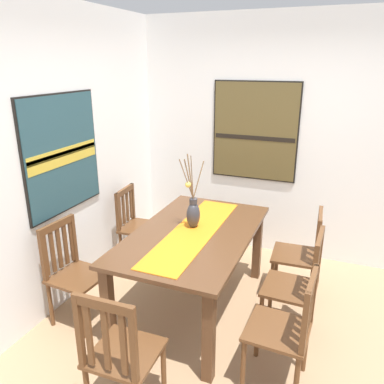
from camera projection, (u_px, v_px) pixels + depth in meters
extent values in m
cube|color=#A37F5B|center=(249.00, 352.00, 3.06)|extent=(6.40, 6.40, 0.03)
cube|color=white|center=(44.00, 165.00, 3.28)|extent=(6.40, 0.12, 2.70)
cube|color=white|center=(296.00, 141.00, 4.25)|extent=(0.12, 6.40, 2.70)
cube|color=#51331E|center=(194.00, 234.00, 3.35)|extent=(1.67, 0.99, 0.03)
cube|color=#51331E|center=(209.00, 337.00, 2.67)|extent=(0.08, 0.08, 0.74)
cube|color=#51331E|center=(257.00, 245.00, 3.99)|extent=(0.08, 0.08, 0.74)
cube|color=#51331E|center=(108.00, 309.00, 2.96)|extent=(0.08, 0.08, 0.74)
cube|color=#51331E|center=(184.00, 233.00, 4.28)|extent=(0.08, 0.08, 0.74)
cube|color=orange|center=(194.00, 231.00, 3.34)|extent=(1.53, 0.36, 0.01)
ellipsoid|color=#333338|center=(193.00, 215.00, 3.40)|extent=(0.14, 0.12, 0.23)
cylinder|color=#333338|center=(193.00, 201.00, 3.35)|extent=(0.07, 0.07, 0.05)
cylinder|color=brown|center=(192.00, 178.00, 3.17)|extent=(0.23, 0.07, 0.44)
cylinder|color=brown|center=(186.00, 180.00, 3.25)|extent=(0.12, 0.09, 0.38)
cylinder|color=brown|center=(198.00, 180.00, 3.33)|extent=(0.12, 0.06, 0.32)
cylinder|color=brown|center=(189.00, 179.00, 3.27)|extent=(0.07, 0.07, 0.37)
cylinder|color=brown|center=(190.00, 177.00, 3.29)|extent=(0.02, 0.07, 0.40)
sphere|color=#E5CC4C|center=(188.00, 185.00, 3.28)|extent=(0.05, 0.05, 0.05)
cube|color=brown|center=(142.00, 227.00, 4.27)|extent=(0.45, 0.45, 0.03)
cylinder|color=brown|center=(163.00, 241.00, 4.45)|extent=(0.04, 0.04, 0.42)
cylinder|color=brown|center=(151.00, 255.00, 4.12)|extent=(0.04, 0.04, 0.42)
cylinder|color=brown|center=(135.00, 237.00, 4.55)|extent=(0.04, 0.04, 0.42)
cylinder|color=brown|center=(121.00, 250.00, 4.23)|extent=(0.04, 0.04, 0.42)
cube|color=brown|center=(133.00, 201.00, 4.41)|extent=(0.04, 0.04, 0.43)
cube|color=brown|center=(118.00, 212.00, 4.09)|extent=(0.04, 0.04, 0.43)
cube|color=brown|center=(124.00, 191.00, 4.19)|extent=(0.38, 0.06, 0.06)
cube|color=brown|center=(131.00, 204.00, 4.38)|extent=(0.04, 0.02, 0.34)
cube|color=brown|center=(127.00, 206.00, 4.29)|extent=(0.04, 0.02, 0.34)
cube|color=brown|center=(124.00, 209.00, 4.21)|extent=(0.04, 0.02, 0.34)
cube|color=brown|center=(120.00, 212.00, 4.13)|extent=(0.04, 0.02, 0.34)
cube|color=brown|center=(289.00, 288.00, 3.13)|extent=(0.43, 0.43, 0.03)
cylinder|color=brown|center=(261.00, 318.00, 3.12)|extent=(0.04, 0.04, 0.42)
cylinder|color=brown|center=(271.00, 294.00, 3.43)|extent=(0.04, 0.04, 0.42)
cylinder|color=brown|center=(306.00, 330.00, 2.98)|extent=(0.04, 0.04, 0.42)
cylinder|color=brown|center=(312.00, 304.00, 3.29)|extent=(0.04, 0.04, 0.42)
cube|color=brown|center=(314.00, 275.00, 2.82)|extent=(0.04, 0.04, 0.50)
cube|color=brown|center=(319.00, 254.00, 3.13)|extent=(0.04, 0.04, 0.50)
cube|color=brown|center=(320.00, 239.00, 2.90)|extent=(0.38, 0.04, 0.06)
cube|color=brown|center=(314.00, 275.00, 2.85)|extent=(0.04, 0.02, 0.41)
cube|color=brown|center=(316.00, 271.00, 2.91)|extent=(0.04, 0.02, 0.41)
cube|color=brown|center=(317.00, 266.00, 2.98)|extent=(0.04, 0.02, 0.41)
cube|color=brown|center=(318.00, 261.00, 3.05)|extent=(0.04, 0.02, 0.41)
cube|color=brown|center=(319.00, 257.00, 3.11)|extent=(0.04, 0.02, 0.41)
cube|color=brown|center=(277.00, 330.00, 2.64)|extent=(0.44, 0.44, 0.03)
cylinder|color=brown|center=(243.00, 365.00, 2.63)|extent=(0.04, 0.04, 0.42)
cylinder|color=brown|center=(257.00, 333.00, 2.94)|extent=(0.04, 0.04, 0.42)
cylinder|color=brown|center=(296.00, 383.00, 2.49)|extent=(0.04, 0.04, 0.42)
cylinder|color=brown|center=(305.00, 347.00, 2.80)|extent=(0.04, 0.04, 0.42)
cube|color=brown|center=(305.00, 324.00, 2.34)|extent=(0.04, 0.04, 0.45)
cube|color=brown|center=(313.00, 293.00, 2.64)|extent=(0.04, 0.04, 0.45)
cube|color=brown|center=(312.00, 282.00, 2.43)|extent=(0.38, 0.05, 0.06)
cube|color=brown|center=(305.00, 324.00, 2.36)|extent=(0.04, 0.02, 0.36)
cube|color=brown|center=(307.00, 317.00, 2.43)|extent=(0.04, 0.02, 0.36)
cube|color=brown|center=(309.00, 310.00, 2.49)|extent=(0.04, 0.02, 0.36)
cube|color=brown|center=(311.00, 303.00, 2.56)|extent=(0.04, 0.02, 0.36)
cube|color=brown|center=(312.00, 297.00, 2.63)|extent=(0.04, 0.02, 0.36)
cube|color=brown|center=(79.00, 277.00, 3.29)|extent=(0.45, 0.45, 0.03)
cylinder|color=brown|center=(110.00, 293.00, 3.44)|extent=(0.04, 0.04, 0.42)
cylinder|color=brown|center=(83.00, 316.00, 3.14)|extent=(0.04, 0.04, 0.42)
cylinder|color=brown|center=(79.00, 284.00, 3.59)|extent=(0.04, 0.04, 0.42)
cylinder|color=brown|center=(51.00, 304.00, 3.29)|extent=(0.04, 0.04, 0.42)
cube|color=brown|center=(74.00, 238.00, 3.45)|extent=(0.04, 0.04, 0.46)
cube|color=brown|center=(43.00, 256.00, 3.14)|extent=(0.04, 0.04, 0.46)
cube|color=brown|center=(56.00, 225.00, 3.23)|extent=(0.38, 0.06, 0.06)
cube|color=brown|center=(72.00, 241.00, 3.43)|extent=(0.04, 0.02, 0.37)
cube|color=brown|center=(66.00, 245.00, 3.36)|extent=(0.04, 0.02, 0.37)
cube|color=brown|center=(59.00, 248.00, 3.30)|extent=(0.04, 0.02, 0.37)
cube|color=brown|center=(53.00, 252.00, 3.23)|extent=(0.04, 0.02, 0.37)
cube|color=brown|center=(46.00, 256.00, 3.17)|extent=(0.04, 0.02, 0.37)
cube|color=brown|center=(295.00, 255.00, 3.66)|extent=(0.44, 0.44, 0.03)
cylinder|color=brown|center=(272.00, 281.00, 3.63)|extent=(0.04, 0.04, 0.42)
cylinder|color=brown|center=(277.00, 263.00, 3.95)|extent=(0.04, 0.04, 0.42)
cylinder|color=brown|center=(311.00, 288.00, 3.52)|extent=(0.04, 0.04, 0.42)
cylinder|color=brown|center=(313.00, 269.00, 3.84)|extent=(0.04, 0.04, 0.42)
cube|color=brown|center=(318.00, 244.00, 3.37)|extent=(0.04, 0.04, 0.44)
cube|color=brown|center=(319.00, 228.00, 3.69)|extent=(0.04, 0.04, 0.44)
cube|color=brown|center=(321.00, 216.00, 3.47)|extent=(0.38, 0.05, 0.06)
cube|color=brown|center=(318.00, 242.00, 3.43)|extent=(0.04, 0.02, 0.35)
cube|color=brown|center=(318.00, 237.00, 3.53)|extent=(0.04, 0.02, 0.35)
cube|color=brown|center=(318.00, 232.00, 3.64)|extent=(0.04, 0.02, 0.35)
cube|color=brown|center=(125.00, 353.00, 2.43)|extent=(0.43, 0.43, 0.03)
cylinder|color=brown|center=(117.00, 355.00, 2.72)|extent=(0.04, 0.04, 0.42)
cylinder|color=brown|center=(164.00, 368.00, 2.61)|extent=(0.04, 0.04, 0.42)
cube|color=brown|center=(79.00, 331.00, 2.24)|extent=(0.04, 0.04, 0.51)
cube|color=brown|center=(134.00, 346.00, 2.12)|extent=(0.04, 0.04, 0.51)
cube|color=brown|center=(103.00, 305.00, 2.11)|extent=(0.04, 0.38, 0.06)
cube|color=brown|center=(89.00, 335.00, 2.22)|extent=(0.02, 0.04, 0.42)
cube|color=brown|center=(106.00, 340.00, 2.18)|extent=(0.02, 0.04, 0.42)
cube|color=brown|center=(123.00, 345.00, 2.15)|extent=(0.02, 0.04, 0.42)
cube|color=black|center=(62.00, 154.00, 3.38)|extent=(0.94, 0.04, 1.05)
cube|color=#284C56|center=(64.00, 154.00, 3.37)|extent=(0.91, 0.01, 1.02)
cube|color=gold|center=(64.00, 154.00, 3.37)|extent=(0.88, 0.00, 0.04)
cube|color=gold|center=(64.00, 151.00, 3.36)|extent=(0.88, 0.00, 0.06)
cube|color=gold|center=(65.00, 160.00, 3.38)|extent=(0.88, 0.00, 0.09)
cube|color=black|center=(255.00, 131.00, 4.33)|extent=(0.04, 0.97, 1.11)
cube|color=brown|center=(254.00, 132.00, 4.31)|extent=(0.01, 0.94, 1.08)
cube|color=black|center=(254.00, 138.00, 4.32)|extent=(0.00, 0.91, 0.05)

